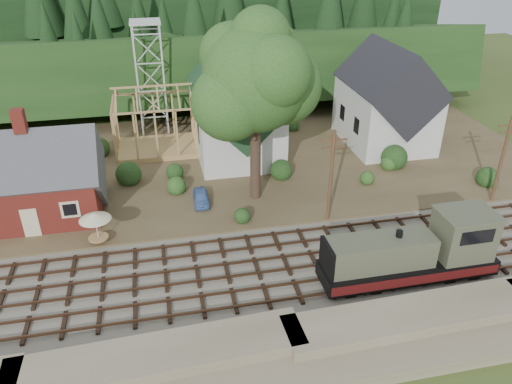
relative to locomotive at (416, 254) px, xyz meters
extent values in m
plane|color=#384C1E|center=(-10.22, 3.00, -2.10)|extent=(140.00, 140.00, 0.00)
cube|color=#7F7259|center=(-10.22, -5.50, -2.10)|extent=(64.00, 5.00, 1.60)
cube|color=#726B5B|center=(-10.22, 3.00, -2.02)|extent=(64.00, 11.00, 0.16)
cube|color=brown|center=(-10.22, 21.00, -1.95)|extent=(64.00, 26.00, 0.30)
cube|color=#1E3F19|center=(-10.22, 45.00, -2.10)|extent=(70.00, 28.96, 12.74)
cube|color=black|center=(-10.22, 61.00, -2.10)|extent=(80.00, 20.00, 12.00)
cube|color=#5B1D15|center=(-26.22, 14.00, 0.10)|extent=(10.00, 7.00, 3.80)
cube|color=#4C4C51|center=(-26.22, 14.00, 2.00)|extent=(10.80, 7.41, 7.41)
cube|color=#5B1D15|center=(-26.22, 14.00, 6.30)|extent=(0.90, 0.90, 1.80)
cube|color=beige|center=(-26.22, 10.48, -0.60)|extent=(1.20, 0.06, 2.40)
cube|color=silver|center=(-8.22, 23.00, 1.40)|extent=(8.00, 12.00, 6.40)
cube|color=#1C3D22|center=(-8.22, 23.00, 4.60)|extent=(8.40, 12.96, 8.40)
cube|color=silver|center=(-8.22, 17.00, 6.60)|extent=(2.40, 2.40, 4.00)
cone|color=#1C3D22|center=(-8.22, 17.00, 9.90)|extent=(5.37, 5.37, 2.60)
cube|color=silver|center=(7.78, 22.00, 1.40)|extent=(8.00, 10.00, 6.40)
cube|color=black|center=(7.78, 22.00, 4.60)|extent=(8.40, 10.80, 8.40)
cube|color=tan|center=(-16.22, 25.00, -1.55)|extent=(8.00, 6.00, 0.50)
cube|color=tan|center=(-16.22, 25.00, 5.10)|extent=(8.00, 0.18, 0.18)
cube|color=silver|center=(-17.62, 29.60, 4.20)|extent=(0.18, 0.18, 12.00)
cube|color=silver|center=(-14.82, 29.60, 4.20)|extent=(0.18, 0.18, 12.00)
cube|color=silver|center=(-17.62, 32.40, 4.20)|extent=(0.18, 0.18, 12.00)
cube|color=silver|center=(-14.82, 32.40, 4.20)|extent=(0.18, 0.18, 12.00)
cube|color=silver|center=(-16.22, 31.00, 10.20)|extent=(3.20, 3.20, 0.25)
cylinder|color=#38281E|center=(-8.22, 13.00, 2.20)|extent=(0.90, 0.90, 8.00)
sphere|color=#285520|center=(-8.22, 13.00, 8.70)|extent=(8.40, 8.40, 8.40)
sphere|color=#285520|center=(-5.72, 14.00, 7.70)|extent=(6.40, 6.40, 6.40)
sphere|color=#285520|center=(-10.42, 12.20, 7.20)|extent=(6.00, 6.00, 6.00)
cylinder|color=#4C331E|center=(-3.22, 8.20, 1.90)|extent=(0.28, 0.28, 8.00)
cube|color=#4C331E|center=(-3.22, 8.20, 5.10)|extent=(2.20, 0.12, 0.12)
cube|color=#4C331E|center=(-3.22, 8.20, 4.50)|extent=(1.80, 0.12, 0.12)
cylinder|color=#4C331E|center=(11.78, 8.20, 1.90)|extent=(0.28, 0.28, 8.00)
cube|color=#4C331E|center=(11.78, 8.20, 5.10)|extent=(2.20, 0.12, 0.12)
cube|color=#4C331E|center=(11.78, 8.20, 4.50)|extent=(1.80, 0.12, 0.12)
cube|color=black|center=(-0.46, 0.00, -1.77)|extent=(11.84, 2.47, 0.35)
cube|color=black|center=(-0.46, 0.00, -1.05)|extent=(11.84, 2.86, 1.09)
cube|color=#4A4F3A|center=(-2.63, 0.00, 0.53)|extent=(7.11, 2.27, 2.07)
cube|color=#4A4F3A|center=(3.29, 0.00, 1.07)|extent=(3.55, 2.76, 3.16)
cube|color=#4A4F3A|center=(3.29, 0.00, 2.70)|extent=(3.75, 2.96, 0.20)
cube|color=black|center=(3.29, -1.40, 1.76)|extent=(2.37, 0.06, 0.99)
cube|color=#490F0F|center=(-0.46, -1.45, -1.05)|extent=(11.84, 0.04, 0.69)
cube|color=#490F0F|center=(-0.46, 1.45, -1.05)|extent=(11.84, 0.04, 0.69)
cylinder|color=black|center=(-1.44, 0.00, 1.66)|extent=(0.43, 0.43, 0.69)
imported|color=#618CD1|center=(-13.01, 12.87, -1.26)|extent=(1.38, 3.25, 1.09)
imported|color=red|center=(10.23, 22.86, -1.19)|extent=(4.78, 3.09, 1.22)
cylinder|color=silver|center=(-21.23, 8.50, -0.64)|extent=(0.11, 0.11, 2.34)
cylinder|color=tan|center=(-21.23, 8.50, -1.33)|extent=(1.49, 1.49, 0.09)
cone|color=beige|center=(-21.23, 8.50, 0.53)|extent=(2.34, 2.34, 0.53)
camera|label=1|loc=(-16.14, -24.40, 19.68)|focal=35.00mm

